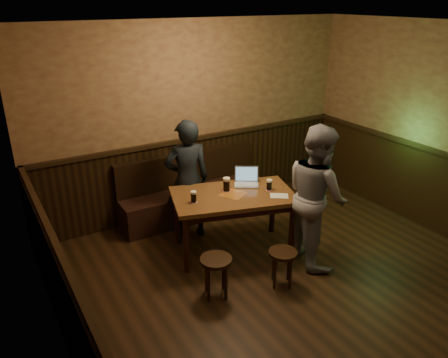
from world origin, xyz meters
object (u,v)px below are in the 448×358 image
stool_right (283,258)px  person_grey (316,195)px  bench (192,196)px  pub_table (233,202)px  stool_left (216,266)px  pint_mid (227,184)px  laptop (247,180)px  pint_left (194,197)px  person_suit (187,180)px  pint_right (269,185)px

stool_right → person_grey: 0.88m
bench → person_grey: size_ratio=1.26×
pub_table → person_grey: person_grey is taller
bench → stool_left: size_ratio=4.67×
pub_table → person_grey: bearing=-24.9°
pint_mid → laptop: size_ratio=0.46×
pint_left → person_suit: size_ratio=0.09×
bench → stool_left: bearing=-109.5°
stool_right → person_suit: 1.68m
stool_left → person_grey: (1.41, 0.03, 0.49)m
pint_left → person_suit: 0.64m
laptop → pint_left: bearing=-138.2°
stool_right → pint_right: (0.36, 0.78, 0.53)m
pub_table → laptop: laptop is taller
bench → stool_right: size_ratio=5.07×
pint_mid → person_grey: person_grey is taller
bench → pint_left: bearing=-115.6°
laptop → person_suit: person_suit is taller
stool_right → person_suit: bearing=104.6°
pint_left → pint_right: same height
stool_right → person_grey: size_ratio=0.25×
laptop → pub_table: bearing=-117.7°
stool_left → pint_mid: size_ratio=2.64×
stool_left → pint_left: pint_left is taller
pint_right → person_grey: person_grey is taller
stool_left → person_suit: bearing=75.9°
person_suit → person_grey: 1.69m
bench → person_suit: 0.78m
person_suit → person_grey: bearing=142.5°
pint_right → person_grey: size_ratio=0.08×
bench → pub_table: (-0.00, -1.14, 0.38)m
stool_left → pint_left: size_ratio=3.28×
bench → stool_right: bearing=-87.5°
pint_left → pint_right: size_ratio=1.00×
pint_mid → stool_right: bearing=-83.7°
pint_mid → pint_right: bearing=-28.0°
person_grey → stool_left: bearing=104.7°
person_grey → pint_right: bearing=43.0°
pint_left → pint_mid: (0.50, 0.08, 0.02)m
bench → person_grey: 2.04m
stool_right → pint_left: 1.25m
pint_left → stool_left: bearing=-99.5°
stool_right → pint_mid: pint_mid is taller
laptop → stool_left: bearing=-105.4°
pub_table → stool_left: pub_table is taller
bench → pint_left: size_ratio=15.30×
pint_right → person_grey: (0.30, -0.54, -0.00)m
bench → stool_left: 1.95m
stool_left → person_suit: 1.45m
pint_left → pint_mid: bearing=9.1°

